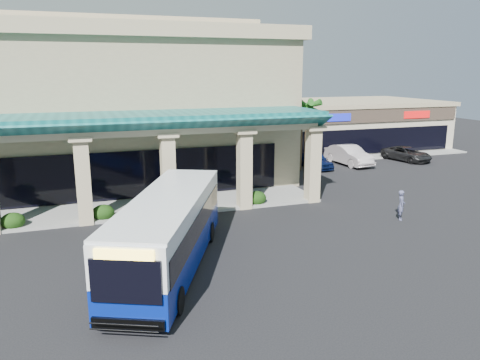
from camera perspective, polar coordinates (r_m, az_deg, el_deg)
name	(u,v)px	position (r m, az deg, el deg)	size (l,w,h in m)	color
ground	(251,240)	(22.90, 1.37, -7.31)	(110.00, 110.00, 0.00)	black
main_building	(70,104)	(36.16, -20.06, 8.70)	(30.80, 14.80, 11.35)	tan
arcade	(73,167)	(27.38, -19.74, 1.53)	(30.00, 6.20, 5.70)	#0F5B5D
strip_mall	(330,124)	(51.25, 10.97, 6.73)	(22.50, 12.50, 4.90)	beige
palm_0	(307,136)	(35.29, 8.13, 5.39)	(2.40, 2.40, 6.60)	#184B14
palm_1	(301,135)	(38.44, 7.40, 5.44)	(2.40, 2.40, 5.80)	#184B14
broadleaf_tree	(256,135)	(42.25, 1.91, 5.56)	(2.60, 2.60, 4.81)	black
transit_bus	(169,233)	(19.45, -8.63, -6.40)	(2.58, 11.10, 3.10)	#051D8F
pedestrian	(401,205)	(27.17, 19.05, -2.90)	(0.60, 0.40, 1.66)	#4C4F71
car_silver	(315,160)	(39.74, 9.13, 2.42)	(1.65, 4.09, 1.39)	#0B1844
car_white	(349,155)	(41.78, 13.13, 2.98)	(1.80, 5.15, 1.70)	silver
car_gray	(406,154)	(45.15, 19.63, 3.04)	(2.14, 4.65, 1.29)	black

